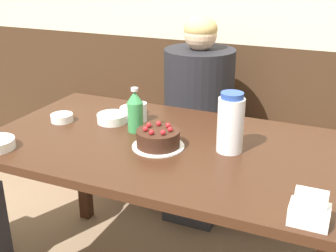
{
  "coord_description": "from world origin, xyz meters",
  "views": [
    {
      "loc": [
        0.64,
        -1.42,
        1.45
      ],
      "look_at": [
        0.0,
        0.05,
        0.81
      ],
      "focal_mm": 45.0,
      "sensor_mm": 36.0,
      "label": 1
    }
  ],
  "objects_px": {
    "napkin_holder": "(309,211)",
    "bowl_soup_white": "(62,118)",
    "glass_water_tall": "(140,112)",
    "bowl_side_dish": "(133,110)",
    "bench_seat": "(218,169)",
    "soju_bottle": "(135,111)",
    "birthday_cake": "(158,139)",
    "bowl_sauce_shallow": "(112,118)",
    "person_grey_tee": "(198,123)",
    "water_pitcher": "(231,123)"
  },
  "relations": [
    {
      "from": "water_pitcher",
      "to": "bowl_sauce_shallow",
      "type": "distance_m",
      "value": 0.58
    },
    {
      "from": "birthday_cake",
      "to": "napkin_holder",
      "type": "distance_m",
      "value": 0.67
    },
    {
      "from": "soju_bottle",
      "to": "glass_water_tall",
      "type": "xyz_separation_m",
      "value": [
        -0.04,
        0.12,
        -0.05
      ]
    },
    {
      "from": "bench_seat",
      "to": "birthday_cake",
      "type": "height_order",
      "value": "birthday_cake"
    },
    {
      "from": "birthday_cake",
      "to": "water_pitcher",
      "type": "height_order",
      "value": "water_pitcher"
    },
    {
      "from": "napkin_holder",
      "to": "bowl_soup_white",
      "type": "relative_size",
      "value": 1.1
    },
    {
      "from": "soju_bottle",
      "to": "bowl_soup_white",
      "type": "xyz_separation_m",
      "value": [
        -0.36,
        -0.03,
        -0.07
      ]
    },
    {
      "from": "birthday_cake",
      "to": "soju_bottle",
      "type": "distance_m",
      "value": 0.2
    },
    {
      "from": "napkin_holder",
      "to": "glass_water_tall",
      "type": "bearing_deg",
      "value": 146.55
    },
    {
      "from": "bench_seat",
      "to": "bowl_sauce_shallow",
      "type": "relative_size",
      "value": 18.64
    },
    {
      "from": "person_grey_tee",
      "to": "birthday_cake",
      "type": "bearing_deg",
      "value": 7.08
    },
    {
      "from": "soju_bottle",
      "to": "bowl_sauce_shallow",
      "type": "distance_m",
      "value": 0.17
    },
    {
      "from": "bowl_side_dish",
      "to": "glass_water_tall",
      "type": "xyz_separation_m",
      "value": [
        0.08,
        -0.07,
        0.03
      ]
    },
    {
      "from": "water_pitcher",
      "to": "bowl_side_dish",
      "type": "relative_size",
      "value": 1.89
    },
    {
      "from": "bowl_side_dish",
      "to": "bench_seat",
      "type": "bearing_deg",
      "value": 65.22
    },
    {
      "from": "birthday_cake",
      "to": "napkin_holder",
      "type": "bearing_deg",
      "value": -26.33
    },
    {
      "from": "bowl_sauce_shallow",
      "to": "person_grey_tee",
      "type": "relative_size",
      "value": 0.12
    },
    {
      "from": "water_pitcher",
      "to": "soju_bottle",
      "type": "distance_m",
      "value": 0.43
    },
    {
      "from": "birthday_cake",
      "to": "water_pitcher",
      "type": "bearing_deg",
      "value": 16.4
    },
    {
      "from": "napkin_holder",
      "to": "person_grey_tee",
      "type": "bearing_deg",
      "value": 123.93
    },
    {
      "from": "bowl_sauce_shallow",
      "to": "glass_water_tall",
      "type": "relative_size",
      "value": 1.6
    },
    {
      "from": "bowl_sauce_shallow",
      "to": "person_grey_tee",
      "type": "bearing_deg",
      "value": 69.49
    },
    {
      "from": "napkin_holder",
      "to": "bowl_soup_white",
      "type": "bearing_deg",
      "value": 161.38
    },
    {
      "from": "birthday_cake",
      "to": "bowl_soup_white",
      "type": "relative_size",
      "value": 2.07
    },
    {
      "from": "bowl_soup_white",
      "to": "person_grey_tee",
      "type": "distance_m",
      "value": 0.8
    },
    {
      "from": "bowl_sauce_shallow",
      "to": "bowl_side_dish",
      "type": "bearing_deg",
      "value": 78.27
    },
    {
      "from": "bowl_soup_white",
      "to": "bowl_side_dish",
      "type": "relative_size",
      "value": 0.81
    },
    {
      "from": "napkin_holder",
      "to": "bowl_side_dish",
      "type": "relative_size",
      "value": 0.89
    },
    {
      "from": "bowl_side_dish",
      "to": "person_grey_tee",
      "type": "height_order",
      "value": "person_grey_tee"
    },
    {
      "from": "birthday_cake",
      "to": "soju_bottle",
      "type": "relative_size",
      "value": 1.07
    },
    {
      "from": "bench_seat",
      "to": "bowl_side_dish",
      "type": "xyz_separation_m",
      "value": [
        -0.27,
        -0.58,
        0.54
      ]
    },
    {
      "from": "soju_bottle",
      "to": "person_grey_tee",
      "type": "xyz_separation_m",
      "value": [
        0.07,
        0.62,
        -0.27
      ]
    },
    {
      "from": "napkin_holder",
      "to": "bowl_sauce_shallow",
      "type": "height_order",
      "value": "napkin_holder"
    },
    {
      "from": "glass_water_tall",
      "to": "person_grey_tee",
      "type": "xyz_separation_m",
      "value": [
        0.1,
        0.5,
        -0.22
      ]
    },
    {
      "from": "napkin_holder",
      "to": "person_grey_tee",
      "type": "height_order",
      "value": "person_grey_tee"
    },
    {
      "from": "birthday_cake",
      "to": "person_grey_tee",
      "type": "xyz_separation_m",
      "value": [
        -0.09,
        0.73,
        -0.21
      ]
    },
    {
      "from": "bowl_soup_white",
      "to": "glass_water_tall",
      "type": "relative_size",
      "value": 1.17
    },
    {
      "from": "birthday_cake",
      "to": "bowl_sauce_shallow",
      "type": "distance_m",
      "value": 0.34
    },
    {
      "from": "water_pitcher",
      "to": "glass_water_tall",
      "type": "xyz_separation_m",
      "value": [
        -0.46,
        0.15,
        -0.07
      ]
    },
    {
      "from": "bowl_side_dish",
      "to": "napkin_holder",
      "type": "bearing_deg",
      "value": -34.45
    },
    {
      "from": "birthday_cake",
      "to": "bowl_side_dish",
      "type": "relative_size",
      "value": 1.67
    },
    {
      "from": "soju_bottle",
      "to": "person_grey_tee",
      "type": "relative_size",
      "value": 0.16
    },
    {
      "from": "napkin_holder",
      "to": "bowl_side_dish",
      "type": "bearing_deg",
      "value": 145.55
    },
    {
      "from": "soju_bottle",
      "to": "bowl_side_dish",
      "type": "relative_size",
      "value": 1.57
    },
    {
      "from": "water_pitcher",
      "to": "glass_water_tall",
      "type": "distance_m",
      "value": 0.49
    },
    {
      "from": "birthday_cake",
      "to": "bowl_side_dish",
      "type": "bearing_deg",
      "value": 132.15
    },
    {
      "from": "napkin_holder",
      "to": "bowl_soup_white",
      "type": "distance_m",
      "value": 1.18
    },
    {
      "from": "soju_bottle",
      "to": "bowl_side_dish",
      "type": "bearing_deg",
      "value": 121.26
    },
    {
      "from": "bench_seat",
      "to": "bowl_soup_white",
      "type": "relative_size",
      "value": 25.54
    },
    {
      "from": "bowl_side_dish",
      "to": "bowl_soup_white",
      "type": "bearing_deg",
      "value": -137.76
    }
  ]
}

